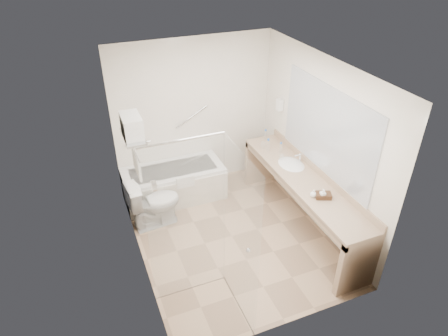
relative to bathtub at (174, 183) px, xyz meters
name	(u,v)px	position (x,y,z in m)	size (l,w,h in m)	color
floor	(232,236)	(0.50, -1.24, -0.28)	(3.20, 3.20, 0.00)	tan
ceiling	(234,69)	(0.50, -1.24, 2.22)	(2.60, 3.20, 0.10)	white
wall_back	(194,115)	(0.50, 0.36, 0.97)	(2.60, 0.10, 2.50)	silver
wall_front	(296,242)	(0.50, -2.84, 0.97)	(2.60, 0.10, 2.50)	silver
wall_left	(132,184)	(-0.80, -1.24, 0.97)	(0.10, 3.20, 2.50)	silver
wall_right	(318,145)	(1.80, -1.24, 0.97)	(0.10, 3.20, 2.50)	silver
bathtub	(174,183)	(0.00, 0.00, 0.00)	(1.60, 0.73, 0.59)	white
grab_bar_short	(138,143)	(-0.45, 0.32, 0.67)	(0.03, 0.03, 0.40)	silver
grab_bar_long	(192,117)	(0.45, 0.32, 0.97)	(0.03, 0.03, 0.60)	silver
shower_enclosure	(212,230)	(-0.13, -2.16, 0.79)	(0.96, 0.91, 2.11)	silver
towel_shelf	(133,132)	(-0.67, -0.89, 1.48)	(0.24, 0.55, 0.81)	silver
vanity_counter	(302,191)	(1.52, -1.39, 0.36)	(0.55, 2.70, 0.95)	tan
sink	(291,166)	(1.55, -0.99, 0.54)	(0.40, 0.52, 0.14)	white
faucet	(300,158)	(1.70, -0.99, 0.65)	(0.03, 0.03, 0.14)	silver
mirror	(327,130)	(1.79, -1.39, 1.27)	(0.02, 2.00, 1.20)	#AFB3BB
hairdryer_unit	(280,105)	(1.75, -0.19, 1.17)	(0.08, 0.10, 0.18)	white
toilet	(154,203)	(-0.45, -0.54, 0.10)	(0.43, 0.77, 0.76)	white
amenity_basket	(323,195)	(1.52, -1.87, 0.61)	(0.20, 0.13, 0.07)	#432B18
soap_bottle_a	(322,196)	(1.49, -1.89, 0.61)	(0.07, 0.14, 0.07)	white
soap_bottle_b	(313,194)	(1.40, -1.81, 0.62)	(0.09, 0.11, 0.09)	white
water_bottle_left	(281,148)	(1.58, -0.62, 0.66)	(0.05, 0.05, 0.18)	silver
water_bottle_mid	(268,145)	(1.42, -0.49, 0.67)	(0.06, 0.06, 0.20)	silver
water_bottle_right	(265,135)	(1.55, -0.14, 0.66)	(0.05, 0.05, 0.18)	silver
drinking_glass_near	(281,158)	(1.47, -0.84, 0.62)	(0.07, 0.07, 0.10)	silver
drinking_glass_far	(263,145)	(1.39, -0.38, 0.62)	(0.07, 0.07, 0.10)	silver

